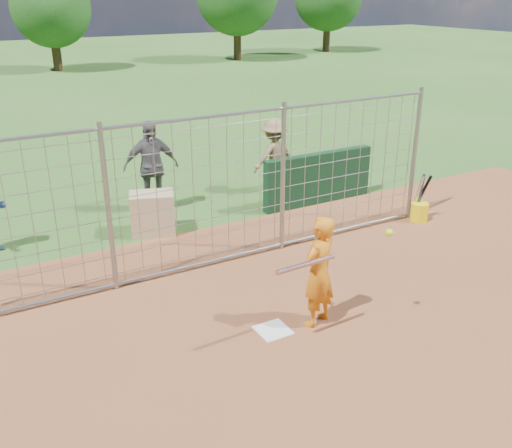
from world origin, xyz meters
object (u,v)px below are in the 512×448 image
bystander_b (151,167)px  bystander_c (274,156)px  batter (319,272)px  equipment_bin (153,213)px  bucket_with_bats (419,209)px

bystander_b → bystander_c: size_ratio=1.16×
batter → equipment_bin: size_ratio=1.98×
bystander_c → bucket_with_bats: bearing=108.5°
equipment_bin → bystander_c: bearing=35.6°
batter → bucket_with_bats: batter is taller
equipment_bin → batter: bearing=-58.8°
bystander_b → bucket_with_bats: bearing=-27.7°
bucket_with_bats → bystander_c: bearing=118.2°
batter → bystander_c: 5.55m
batter → bystander_b: bearing=-103.3°
bucket_with_bats → equipment_bin: bearing=157.3°
batter → bucket_with_bats: bearing=-170.7°
batter → bystander_c: size_ratio=0.96×
bystander_c → equipment_bin: size_ratio=2.05×
bystander_b → batter: bearing=-77.0°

